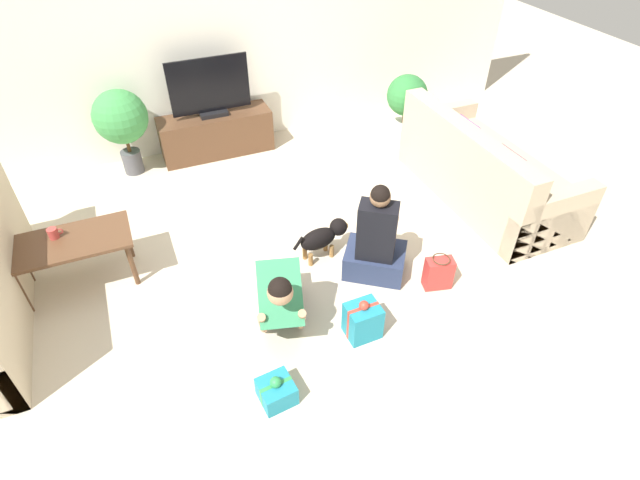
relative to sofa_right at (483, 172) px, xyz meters
name	(u,v)px	position (x,y,z in m)	size (l,w,h in m)	color
ground_plane	(278,277)	(-2.40, -0.34, -0.31)	(16.00, 16.00, 0.00)	beige
wall_back	(193,37)	(-2.40, 2.29, 0.99)	(8.40, 0.06, 2.60)	white
sofa_right	(483,172)	(0.00, 0.00, 0.00)	(0.90, 2.03, 0.87)	#C6B293
coffee_table	(70,246)	(-3.98, 0.26, 0.11)	(0.97, 0.51, 0.47)	brown
tv_console	(216,134)	(-2.34, 2.01, -0.06)	(1.31, 0.41, 0.50)	brown
tv	(210,90)	(-2.34, 2.01, 0.49)	(0.91, 0.20, 0.67)	black
potted_plant_back_left	(121,120)	(-3.35, 1.96, 0.34)	(0.58, 0.58, 0.97)	#4C4C51
potted_plant_corner_right	(406,103)	(-0.15, 1.36, 0.22)	(0.48, 0.48, 0.87)	beige
person_kneeling	(280,295)	(-2.54, -0.86, 0.03)	(0.51, 0.82, 0.77)	#23232D
person_sitting	(376,244)	(-1.58, -0.62, 0.02)	(0.66, 0.63, 0.95)	#283351
dog	(324,236)	(-1.90, -0.23, -0.08)	(0.58, 0.23, 0.35)	black
gift_box_a	(363,320)	(-1.99, -1.20, -0.16)	(0.26, 0.23, 0.36)	teal
gift_box_b	(277,391)	(-2.80, -1.50, -0.22)	(0.26, 0.25, 0.23)	teal
gift_bag_a	(438,273)	(-1.16, -0.98, -0.16)	(0.26, 0.18, 0.32)	red
mug	(53,233)	(-4.08, 0.34, 0.21)	(0.12, 0.08, 0.09)	#B23D38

